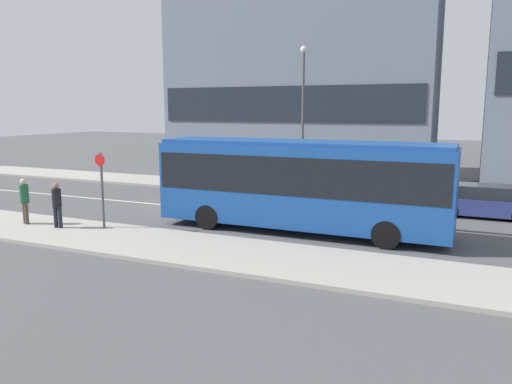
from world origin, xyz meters
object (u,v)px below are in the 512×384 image
Objects in this scene: city_bus at (300,180)px; bus_stop_sign at (102,184)px; parked_car_0 at (484,202)px; street_lamp at (303,106)px; pedestrian_near_stop at (24,198)px; pedestrian_down_pavement at (57,202)px.

bus_stop_sign is (-6.89, -2.92, -0.18)m from city_bus.
bus_stop_sign is (-13.28, -8.55, 1.14)m from parked_car_0.
bus_stop_sign is 12.05m from street_lamp.
street_lamp reaches higher than bus_stop_sign.
pedestrian_near_stop is 1.67m from pedestrian_down_pavement.
parked_car_0 is 1.45× the size of bus_stop_sign.
street_lamp is (-2.62, 7.95, 2.79)m from city_bus.
pedestrian_near_stop is at bearing 173.31° from pedestrian_down_pavement.
pedestrian_near_stop is at bearing -164.63° from city_bus.
city_bus is at bearing 22.94° from bus_stop_sign.
city_bus reaches higher than bus_stop_sign.
pedestrian_down_pavement is at bearing 22.54° from pedestrian_near_stop.
bus_stop_sign reaches higher than parked_car_0.
pedestrian_down_pavement reaches higher than parked_car_0.
pedestrian_down_pavement is (1.67, 0.01, -0.04)m from pedestrian_near_stop.
city_bus is at bearing 16.50° from pedestrian_down_pavement.
bus_stop_sign is (3.21, 0.76, 0.64)m from pedestrian_near_stop.
parked_car_0 is 0.54× the size of street_lamp.
pedestrian_near_stop is at bearing -122.74° from street_lamp.
pedestrian_down_pavement is at bearing -116.57° from street_lamp.
city_bus is 1.42× the size of street_lamp.
parked_car_0 is at bearing 51.67° from pedestrian_near_stop.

